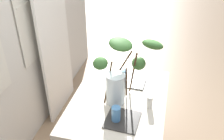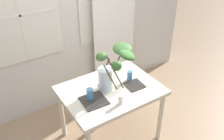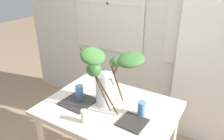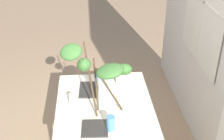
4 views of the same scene
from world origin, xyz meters
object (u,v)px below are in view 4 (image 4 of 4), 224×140
(dining_table, at_px, (105,116))
(drinking_glass_blue_left, at_px, (99,82))
(drinking_glass_blue_right, at_px, (111,123))
(plate_square_left, at_px, (94,90))
(pillar_candle, at_px, (72,100))
(plate_square_right, at_px, (95,128))
(vase_with_branches, at_px, (103,80))

(dining_table, xyz_separation_m, drinking_glass_blue_left, (-0.29, -0.04, 0.16))
(dining_table, xyz_separation_m, drinking_glass_blue_right, (0.29, 0.03, 0.15))
(dining_table, distance_m, plate_square_left, 0.30)
(drinking_glass_blue_left, bearing_deg, dining_table, 7.00)
(plate_square_left, relative_size, pillar_candle, 2.18)
(plate_square_right, bearing_deg, plate_square_left, 178.87)
(vase_with_branches, height_order, drinking_glass_blue_left, vase_with_branches)
(drinking_glass_blue_left, distance_m, drinking_glass_blue_right, 0.58)
(vase_with_branches, distance_m, pillar_candle, 0.35)
(vase_with_branches, bearing_deg, drinking_glass_blue_left, -174.69)
(vase_with_branches, bearing_deg, plate_square_left, -164.47)
(dining_table, xyz_separation_m, plate_square_left, (-0.27, -0.08, 0.10))
(pillar_candle, bearing_deg, drinking_glass_blue_right, 41.68)
(vase_with_branches, bearing_deg, dining_table, 117.59)
(pillar_candle, bearing_deg, plate_square_right, 29.35)
(drinking_glass_blue_left, distance_m, plate_square_right, 0.57)
(drinking_glass_blue_right, bearing_deg, vase_with_branches, -172.94)
(drinking_glass_blue_right, xyz_separation_m, pillar_candle, (-0.34, -0.30, -0.01))
(drinking_glass_blue_left, xyz_separation_m, plate_square_right, (0.56, -0.06, -0.06))
(plate_square_left, bearing_deg, plate_square_right, -1.13)
(drinking_glass_blue_left, relative_size, pillar_candle, 1.14)
(dining_table, height_order, plate_square_right, plate_square_right)
(drinking_glass_blue_left, height_order, drinking_glass_blue_right, drinking_glass_blue_left)
(drinking_glass_blue_left, bearing_deg, plate_square_left, -70.00)
(vase_with_branches, xyz_separation_m, drinking_glass_blue_right, (0.28, 0.04, -0.21))
(vase_with_branches, bearing_deg, pillar_candle, -101.89)
(plate_square_left, bearing_deg, vase_with_branches, 15.53)
(drinking_glass_blue_left, height_order, pillar_candle, drinking_glass_blue_left)
(dining_table, xyz_separation_m, plate_square_right, (0.27, -0.10, 0.10))
(dining_table, bearing_deg, drinking_glass_blue_right, 5.35)
(pillar_candle, bearing_deg, dining_table, 79.30)
(vase_with_branches, relative_size, plate_square_left, 2.39)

